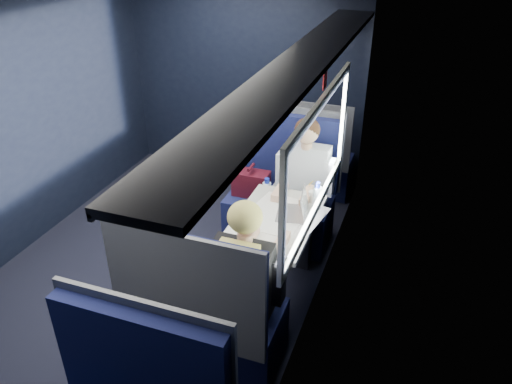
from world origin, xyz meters
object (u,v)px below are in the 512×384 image
(woman, at_px, (248,274))
(bottle_small, at_px, (317,197))
(cup, at_px, (313,197))
(seat_row_front, at_px, (306,160))
(laptop, at_px, (297,209))
(seat_bay_near, at_px, (280,197))
(man, at_px, (303,182))
(seat_bay_far, at_px, (206,317))
(table, at_px, (272,226))

(woman, bearing_deg, bottle_small, 76.58)
(woman, xyz_separation_m, cup, (0.18, 1.06, 0.06))
(seat_row_front, relative_size, woman, 0.88)
(seat_row_front, height_order, laptop, seat_row_front)
(seat_bay_near, distance_m, man, 0.43)
(seat_row_front, bearing_deg, man, -77.17)
(seat_bay_far, height_order, man, man)
(seat_row_front, bearing_deg, table, -84.20)
(seat_bay_far, distance_m, bottle_small, 1.30)
(laptop, xyz_separation_m, cup, (0.06, 0.25, -0.01))
(woman, bearing_deg, table, 95.45)
(seat_bay_near, height_order, woman, woman)
(woman, bearing_deg, seat_bay_far, -146.18)
(table, relative_size, laptop, 3.01)
(table, xyz_separation_m, seat_bay_near, (-0.20, 0.87, -0.24))
(bottle_small, bearing_deg, seat_row_front, 107.29)
(bottle_small, bearing_deg, laptop, -127.40)
(seat_bay_near, xyz_separation_m, woman, (0.26, -1.58, 0.31))
(man, distance_m, laptop, 0.61)
(seat_bay_near, xyz_separation_m, man, (0.26, -0.17, 0.30))
(table, relative_size, cup, 10.27)
(laptop, bearing_deg, cup, 75.85)
(seat_bay_near, bearing_deg, seat_row_front, 89.20)
(bottle_small, height_order, cup, bottle_small)
(seat_bay_far, xyz_separation_m, seat_row_front, (0.00, 2.67, -0.00))
(cup, bearing_deg, seat_row_front, 106.43)
(seat_row_front, height_order, man, man)
(bottle_small, bearing_deg, seat_bay_near, 128.74)
(bottle_small, bearing_deg, woman, -103.42)
(seat_bay_far, height_order, laptop, seat_bay_far)
(woman, xyz_separation_m, bottle_small, (0.23, 0.96, 0.12))
(woman, height_order, laptop, woman)
(man, xyz_separation_m, woman, (0.00, -1.41, 0.01))
(bottle_small, bearing_deg, man, 117.40)
(woman, relative_size, bottle_small, 5.44)
(table, distance_m, woman, 0.71)
(table, distance_m, seat_bay_far, 0.93)
(seat_row_front, bearing_deg, bottle_small, -72.71)
(man, relative_size, woman, 1.00)
(man, distance_m, cup, 0.39)
(table, xyz_separation_m, cup, (0.24, 0.35, 0.13))
(seat_row_front, distance_m, man, 1.17)
(table, relative_size, seat_row_front, 0.86)
(man, height_order, woman, same)
(seat_bay_near, distance_m, seat_row_front, 0.93)
(man, bearing_deg, laptop, -79.47)
(laptop, bearing_deg, table, -150.69)
(seat_row_front, xyz_separation_m, woman, (0.25, -2.50, 0.32))
(man, height_order, cup, man)
(seat_bay_far, relative_size, cup, 12.94)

